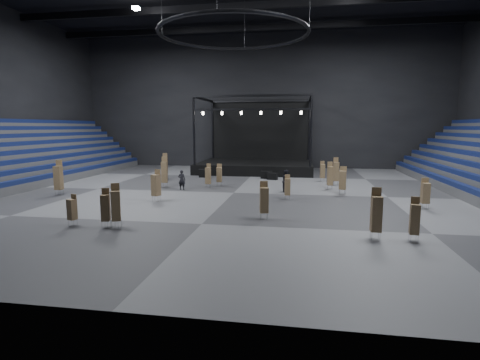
% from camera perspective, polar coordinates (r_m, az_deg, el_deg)
% --- Properties ---
extents(floor, '(50.00, 50.00, 0.00)m').
position_cam_1_polar(floor, '(31.92, -0.95, -1.95)').
color(floor, '#565659').
rests_on(floor, ground).
extents(wall_back, '(50.00, 0.20, 18.00)m').
position_cam_1_polar(wall_back, '(52.35, 3.19, 11.85)').
color(wall_back, black).
rests_on(wall_back, ground).
extents(stage, '(14.00, 10.00, 9.20)m').
position_cam_1_polar(stage, '(47.68, 2.51, 3.13)').
color(stage, black).
rests_on(stage, floor).
extents(truss_ring, '(12.30, 12.30, 5.15)m').
position_cam_1_polar(truss_ring, '(32.30, -1.00, 21.40)').
color(truss_ring, black).
rests_on(truss_ring, ceiling).
extents(flight_case_left, '(1.45, 0.94, 0.89)m').
position_cam_1_polar(flight_case_left, '(41.91, -5.37, 1.04)').
color(flight_case_left, black).
rests_on(flight_case_left, floor).
extents(flight_case_mid, '(1.20, 0.89, 0.72)m').
position_cam_1_polar(flight_case_mid, '(39.92, 4.97, 0.57)').
color(flight_case_mid, black).
rests_on(flight_case_mid, floor).
extents(flight_case_right, '(1.22, 0.64, 0.80)m').
position_cam_1_polar(flight_case_right, '(40.77, 4.04, 0.79)').
color(flight_case_right, black).
rests_on(flight_case_right, floor).
extents(chair_stack_0, '(0.58, 0.58, 2.80)m').
position_cam_1_polar(chair_stack_0, '(40.63, -11.39, 2.09)').
color(chair_stack_0, silver).
rests_on(chair_stack_0, floor).
extents(chair_stack_1, '(0.64, 0.64, 2.35)m').
position_cam_1_polar(chair_stack_1, '(31.96, 15.38, 0.05)').
color(chair_stack_1, silver).
rests_on(chair_stack_1, floor).
extents(chair_stack_2, '(0.47, 0.47, 2.20)m').
position_cam_1_polar(chair_stack_2, '(20.24, 25.08, -5.34)').
color(chair_stack_2, silver).
rests_on(chair_stack_2, floor).
extents(chair_stack_3, '(0.64, 0.64, 2.48)m').
position_cam_1_polar(chair_stack_3, '(21.88, -18.41, -3.63)').
color(chair_stack_3, silver).
rests_on(chair_stack_3, floor).
extents(chair_stack_4, '(0.50, 0.50, 2.11)m').
position_cam_1_polar(chair_stack_4, '(39.27, 12.47, 1.38)').
color(chair_stack_4, silver).
rests_on(chair_stack_4, floor).
extents(chair_stack_5, '(0.59, 0.59, 2.90)m').
position_cam_1_polar(chair_stack_5, '(34.05, -25.93, 0.39)').
color(chair_stack_5, silver).
rests_on(chair_stack_5, floor).
extents(chair_stack_6, '(0.60, 0.60, 2.85)m').
position_cam_1_polar(chair_stack_6, '(35.42, -11.45, 1.26)').
color(chair_stack_6, silver).
rests_on(chair_stack_6, floor).
extents(chair_stack_7, '(0.69, 0.69, 2.42)m').
position_cam_1_polar(chair_stack_7, '(28.72, -12.67, -0.69)').
color(chair_stack_7, silver).
rests_on(chair_stack_7, floor).
extents(chair_stack_8, '(0.46, 0.46, 1.93)m').
position_cam_1_polar(chair_stack_8, '(29.04, 7.24, -0.98)').
color(chair_stack_8, silver).
rests_on(chair_stack_8, floor).
extents(chair_stack_9, '(0.54, 0.54, 2.12)m').
position_cam_1_polar(chair_stack_9, '(35.38, -3.19, 0.88)').
color(chair_stack_9, silver).
rests_on(chair_stack_9, floor).
extents(chair_stack_10, '(0.55, 0.55, 2.66)m').
position_cam_1_polar(chair_stack_10, '(37.14, 14.42, 1.33)').
color(chair_stack_10, silver).
rests_on(chair_stack_10, floor).
extents(chair_stack_11, '(0.54, 0.54, 2.50)m').
position_cam_1_polar(chair_stack_11, '(34.33, 13.57, 0.70)').
color(chair_stack_11, silver).
rests_on(chair_stack_11, floor).
extents(chair_stack_12, '(0.60, 0.60, 2.32)m').
position_cam_1_polar(chair_stack_12, '(22.68, 3.69, -2.98)').
color(chair_stack_12, silver).
rests_on(chair_stack_12, floor).
extents(chair_stack_13, '(0.50, 0.50, 2.61)m').
position_cam_1_polar(chair_stack_13, '(19.78, 20.06, -4.76)').
color(chair_stack_13, silver).
rests_on(chair_stack_13, floor).
extents(chair_stack_14, '(0.53, 0.53, 2.19)m').
position_cam_1_polar(chair_stack_14, '(22.21, -19.82, -3.90)').
color(chair_stack_14, silver).
rests_on(chair_stack_14, floor).
extents(chair_stack_15, '(0.52, 0.52, 1.80)m').
position_cam_1_polar(chair_stack_15, '(23.29, -24.22, -4.04)').
color(chair_stack_15, silver).
rests_on(chair_stack_15, floor).
extents(chair_stack_16, '(0.49, 0.49, 2.24)m').
position_cam_1_polar(chair_stack_16, '(34.55, -4.89, 0.72)').
color(chair_stack_16, silver).
rests_on(chair_stack_16, floor).
extents(chair_stack_17, '(0.52, 0.52, 2.14)m').
position_cam_1_polar(chair_stack_17, '(28.39, 26.40, -1.73)').
color(chair_stack_17, silver).
rests_on(chair_stack_17, floor).
extents(man_center, '(0.66, 0.44, 1.78)m').
position_cam_1_polar(man_center, '(33.74, -8.86, 0.03)').
color(man_center, black).
rests_on(man_center, floor).
extents(crew_member, '(0.81, 1.00, 1.94)m').
position_cam_1_polar(crew_member, '(32.40, 7.07, -0.12)').
color(crew_member, black).
rests_on(crew_member, floor).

